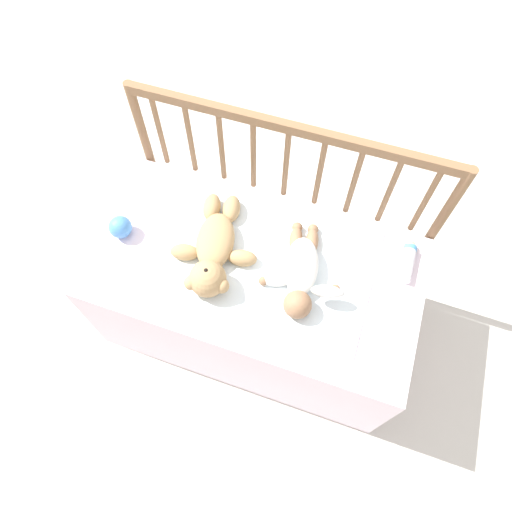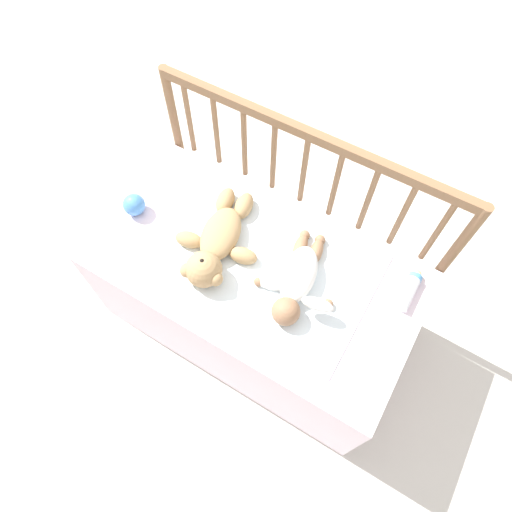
{
  "view_description": "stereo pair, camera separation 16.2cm",
  "coord_description": "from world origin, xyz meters",
  "views": [
    {
      "loc": [
        0.25,
        -0.73,
        2.01
      ],
      "look_at": [
        0.0,
        0.01,
        0.59
      ],
      "focal_mm": 32.0,
      "sensor_mm": 36.0,
      "label": 1
    },
    {
      "loc": [
        0.4,
        -0.66,
        2.01
      ],
      "look_at": [
        0.0,
        0.01,
        0.59
      ],
      "focal_mm": 32.0,
      "sensor_mm": 36.0,
      "label": 2
    }
  ],
  "objects": [
    {
      "name": "crib_mattress",
      "position": [
        0.0,
        0.0,
        0.26
      ],
      "size": [
        1.22,
        0.65,
        0.53
      ],
      "color": "silver",
      "rests_on": "ground_plane"
    },
    {
      "name": "toy_ball",
      "position": [
        -0.52,
        -0.03,
        0.57
      ],
      "size": [
        0.09,
        0.09,
        0.09
      ],
      "color": "#4C8CDB",
      "rests_on": "crib_mattress"
    },
    {
      "name": "crib_rail",
      "position": [
        -0.0,
        0.35,
        0.64
      ],
      "size": [
        1.22,
        0.04,
        0.91
      ],
      "color": "brown",
      "rests_on": "ground_plane"
    },
    {
      "name": "baby",
      "position": [
        0.17,
        0.01,
        0.57
      ],
      "size": [
        0.31,
        0.39,
        0.1
      ],
      "color": "white",
      "rests_on": "crib_mattress"
    },
    {
      "name": "baby_bottle",
      "position": [
        0.52,
        0.19,
        0.55
      ],
      "size": [
        0.05,
        0.17,
        0.05
      ],
      "color": "white",
      "rests_on": "crib_mattress"
    },
    {
      "name": "teddy_bear",
      "position": [
        -0.15,
        -0.02,
        0.58
      ],
      "size": [
        0.32,
        0.45,
        0.13
      ],
      "color": "tan",
      "rests_on": "crib_mattress"
    },
    {
      "name": "ground_plane",
      "position": [
        0.0,
        0.0,
        0.0
      ],
      "size": [
        12.0,
        12.0,
        0.0
      ],
      "primitive_type": "plane",
      "color": "silver"
    },
    {
      "name": "blanket",
      "position": [
        -0.01,
        0.03,
        0.53
      ],
      "size": [
        0.85,
        0.53,
        0.01
      ],
      "color": "white",
      "rests_on": "crib_mattress"
    }
  ]
}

